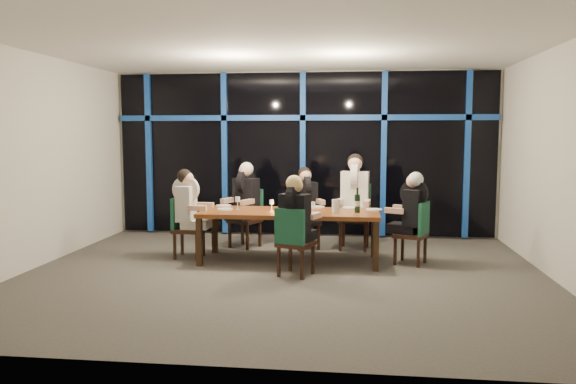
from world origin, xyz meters
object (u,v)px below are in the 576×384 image
(diner_far_left, at_px, (245,192))
(diner_end_left, at_px, (188,200))
(chair_end_left, at_px, (184,224))
(chair_near_mid, at_px, (293,239))
(chair_end_right, at_px, (416,230))
(diner_far_right, at_px, (355,188))
(chair_far_right, at_px, (355,213))
(water_pitcher, at_px, (336,206))
(diner_end_right, at_px, (412,204))
(wine_bottle, at_px, (357,203))
(chair_far_mid, at_px, (304,217))
(diner_far_mid, at_px, (306,196))
(chair_far_left, at_px, (248,215))
(diner_near_mid, at_px, (296,210))
(dining_table, at_px, (290,216))

(diner_far_left, bearing_deg, diner_end_left, -103.33)
(chair_end_left, height_order, chair_near_mid, chair_end_left)
(chair_end_right, relative_size, diner_far_right, 0.88)
(chair_far_right, distance_m, water_pitcher, 1.23)
(diner_end_left, bearing_deg, chair_end_left, 90.00)
(diner_far_left, bearing_deg, chair_near_mid, -36.56)
(diner_end_right, xyz_separation_m, wine_bottle, (-0.77, -0.09, 0.02))
(chair_far_mid, relative_size, chair_far_right, 0.86)
(diner_far_mid, bearing_deg, chair_end_left, -175.59)
(chair_far_left, relative_size, wine_bottle, 2.66)
(diner_far_mid, height_order, water_pitcher, diner_far_mid)
(chair_far_mid, height_order, diner_far_left, diner_far_left)
(chair_far_right, height_order, diner_near_mid, diner_near_mid)
(chair_far_mid, bearing_deg, diner_far_mid, -90.00)
(chair_far_left, relative_size, chair_far_mid, 1.06)
(wine_bottle, xyz_separation_m, water_pitcher, (-0.31, -0.04, -0.04))
(diner_end_left, relative_size, water_pitcher, 4.68)
(diner_end_left, distance_m, diner_near_mid, 1.93)
(chair_far_mid, distance_m, chair_end_right, 1.99)
(diner_far_right, distance_m, water_pitcher, 1.12)
(diner_far_right, height_order, water_pitcher, diner_far_right)
(chair_end_right, height_order, diner_end_right, diner_end_right)
(diner_far_mid, relative_size, diner_end_right, 1.00)
(diner_far_left, relative_size, diner_far_mid, 1.06)
(chair_far_mid, xyz_separation_m, diner_far_left, (-0.97, -0.09, 0.41))
(diner_far_left, bearing_deg, chair_end_left, -106.40)
(dining_table, relative_size, diner_far_left, 2.78)
(chair_far_mid, bearing_deg, dining_table, -119.31)
(chair_end_right, relative_size, water_pitcher, 4.75)
(diner_end_right, height_order, water_pitcher, diner_end_right)
(chair_near_mid, bearing_deg, chair_end_right, -131.71)
(dining_table, bearing_deg, chair_far_mid, 83.31)
(chair_far_right, relative_size, chair_end_left, 1.15)
(chair_near_mid, height_order, diner_near_mid, diner_near_mid)
(chair_near_mid, bearing_deg, chair_far_mid, -68.79)
(chair_near_mid, distance_m, diner_end_left, 1.97)
(chair_end_right, relative_size, diner_end_right, 1.03)
(diner_end_left, bearing_deg, chair_far_mid, -58.32)
(chair_end_left, bearing_deg, diner_far_mid, -61.71)
(dining_table, distance_m, diner_far_left, 1.29)
(diner_far_mid, distance_m, water_pitcher, 1.18)
(chair_far_right, height_order, chair_near_mid, chair_far_right)
(water_pitcher, bearing_deg, chair_end_right, 2.32)
(chair_near_mid, bearing_deg, chair_far_left, -42.59)
(chair_far_right, xyz_separation_m, water_pitcher, (-0.28, -1.17, 0.25))
(diner_end_right, bearing_deg, chair_end_left, -67.78)
(diner_far_left, xyz_separation_m, diner_end_right, (2.61, -0.90, -0.05))
(diner_end_right, distance_m, wine_bottle, 0.78)
(chair_far_mid, bearing_deg, chair_end_left, -173.38)
(diner_near_mid, xyz_separation_m, water_pitcher, (0.50, 0.71, -0.03))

